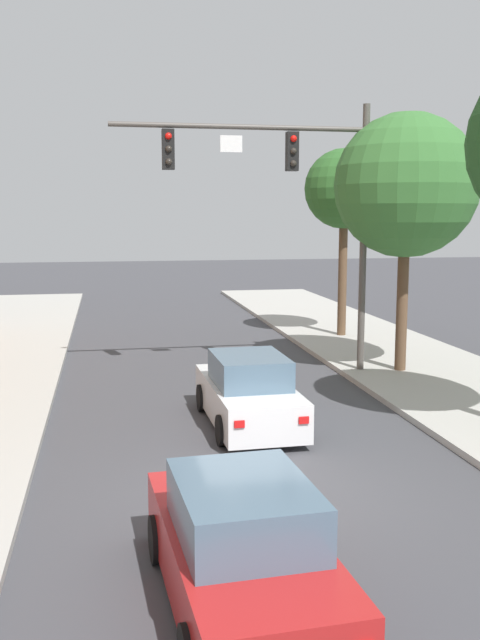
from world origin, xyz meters
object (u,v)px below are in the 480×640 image
car_lead_white (248,393)px  street_tree_second (406,186)px  street_tree_third (344,190)px  car_following_red (241,550)px  traffic_signal_mast (294,187)px

car_lead_white → street_tree_second: 8.16m
street_tree_third → car_following_red: bearing=-112.4°
street_tree_second → street_tree_third: street_tree_second is taller
car_lead_white → street_tree_second: street_tree_second is taller
car_following_red → street_tree_third: 19.28m
car_following_red → street_tree_second: size_ratio=0.59×
traffic_signal_mast → car_following_red: bearing=-107.8°
street_tree_second → car_following_red: bearing=-121.4°
traffic_signal_mast → street_tree_second: traffic_signal_mast is taller
car_lead_white → street_tree_third: street_tree_third is taller
car_following_red → car_lead_white: bearing=78.0°
traffic_signal_mast → car_following_red: 12.95m
car_following_red → street_tree_third: bearing=67.6°
traffic_signal_mast → street_tree_third: 6.70m
car_lead_white → street_tree_third: size_ratio=0.62×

